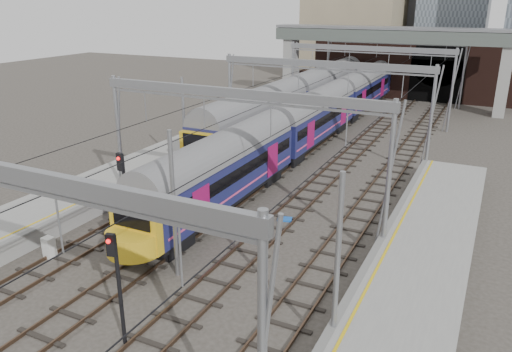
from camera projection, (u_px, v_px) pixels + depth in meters
The scene contains 14 objects.
ground at pixel (151, 296), 21.74m from camera, with size 160.00×160.00×0.00m, color #38332D.
platform_left at pixel (31, 220), 27.90m from camera, with size 4.32×55.00×1.12m.
tracks at pixel (286, 187), 34.42m from camera, with size 14.40×80.00×0.22m.
overhead_line at pixel (321, 79), 37.72m from camera, with size 16.80×80.00×8.00m.
retaining_wall at pixel (409, 65), 63.64m from camera, with size 28.00×2.75×9.00m.
overbridge at pixel (390, 44), 58.23m from camera, with size 28.00×3.00×9.25m.
train_main at pixel (341, 101), 50.40m from camera, with size 2.81×64.86×4.82m.
train_second at pixel (345, 78), 64.47m from camera, with size 3.06×70.63×5.17m.
signal_near_left at pixel (124, 188), 25.37m from camera, with size 0.38×0.47×5.04m.
signal_near_centre at pixel (117, 275), 17.74m from camera, with size 0.36×0.46×4.62m.
relay_cabinet at pixel (49, 248), 24.82m from camera, with size 0.55×0.46×1.10m, color silver.
equip_cover_a at pixel (245, 228), 28.14m from camera, with size 0.74×0.53×0.09m, color blue.
equip_cover_b at pixel (249, 220), 29.16m from camera, with size 0.97×0.68×0.11m, color blue.
equip_cover_c at pixel (285, 219), 29.24m from camera, with size 0.83×0.59×0.10m, color blue.
Camera 1 is at (12.36, -14.81, 12.20)m, focal length 35.00 mm.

